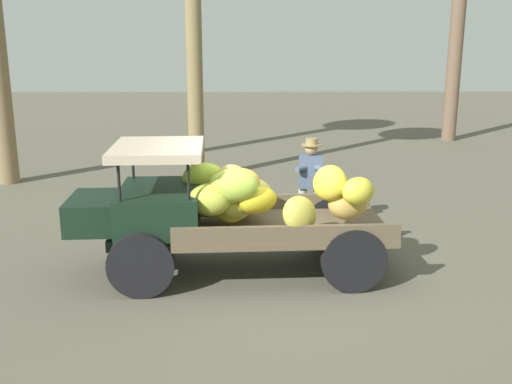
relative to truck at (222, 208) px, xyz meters
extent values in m
plane|color=#5D5949|center=(-0.71, 0.02, -0.97)|extent=(60.00, 60.00, 0.00)
cube|color=black|center=(-0.39, -0.06, -0.48)|extent=(4.02, 0.62, 0.16)
cylinder|color=black|center=(1.03, 0.81, -0.53)|extent=(0.88, 0.18, 0.88)
cylinder|color=black|center=(1.10, -0.79, -0.53)|extent=(0.88, 0.18, 0.88)
cylinder|color=black|center=(-1.77, 0.68, -0.53)|extent=(0.88, 0.18, 0.88)
cylinder|color=black|center=(-1.70, -0.92, -0.53)|extent=(0.88, 0.18, 0.88)
cube|color=brown|center=(-0.84, -0.08, -0.30)|extent=(3.08, 1.85, 0.10)
cube|color=brown|center=(-0.87, 0.72, -0.14)|extent=(3.00, 0.22, 0.22)
cube|color=brown|center=(-0.80, -0.88, -0.14)|extent=(3.00, 0.22, 0.22)
cube|color=black|center=(0.86, 0.00, 0.02)|extent=(1.17, 1.57, 0.55)
cube|color=black|center=(1.76, 0.04, -0.03)|extent=(0.75, 1.09, 0.44)
cylinder|color=black|center=(1.27, 0.67, 0.57)|extent=(0.04, 0.04, 0.55)
cylinder|color=black|center=(1.33, -0.63, 0.57)|extent=(0.04, 0.04, 0.55)
cylinder|color=black|center=(0.39, 0.63, 0.57)|extent=(0.04, 0.04, 0.55)
cylinder|color=black|center=(0.45, -0.67, 0.57)|extent=(0.04, 0.04, 0.55)
cube|color=#C4B096|center=(0.86, 0.00, 0.85)|extent=(1.29, 1.57, 0.12)
ellipsoid|color=tan|center=(0.15, -0.12, 0.07)|extent=(0.68, 0.62, 0.46)
ellipsoid|color=#ACCE3B|center=(0.27, -0.41, 0.36)|extent=(0.69, 0.56, 0.51)
ellipsoid|color=gold|center=(-1.77, 0.08, 0.09)|extent=(0.77, 0.76, 0.61)
ellipsoid|color=yellow|center=(-1.85, 0.34, 0.33)|extent=(0.68, 0.68, 0.48)
ellipsoid|color=gold|center=(-0.23, 0.17, 0.09)|extent=(0.79, 0.79, 0.51)
ellipsoid|color=gold|center=(-0.15, -0.11, 0.38)|extent=(0.72, 0.72, 0.53)
ellipsoid|color=#B5BF3E|center=(0.14, 0.38, 0.23)|extent=(0.71, 0.66, 0.48)
ellipsoid|color=gold|center=(-1.05, 0.52, 0.07)|extent=(0.73, 0.73, 0.57)
ellipsoid|color=gold|center=(-0.14, 0.13, 0.05)|extent=(0.72, 0.70, 0.54)
ellipsoid|color=yellow|center=(-0.50, 0.31, 0.20)|extent=(0.73, 0.69, 0.45)
ellipsoid|color=gold|center=(-0.22, 0.02, 0.40)|extent=(0.63, 0.51, 0.43)
ellipsoid|color=#B4C633|center=(-0.27, -0.55, 0.05)|extent=(0.69, 0.67, 0.49)
ellipsoid|color=gold|center=(-1.60, -0.53, 0.16)|extent=(0.59, 0.52, 0.38)
ellipsoid|color=gold|center=(-0.42, -0.22, 0.19)|extent=(0.84, 0.83, 0.50)
ellipsoid|color=yellow|center=(-1.50, 0.14, 0.40)|extent=(0.69, 0.69, 0.58)
ellipsoid|color=#B0D043|center=(-0.18, 0.37, 0.42)|extent=(0.77, 0.61, 0.46)
cylinder|color=#B0B79F|center=(-1.59, -1.87, -0.57)|extent=(0.15, 0.15, 0.80)
cylinder|color=#B0B79F|center=(-1.33, -1.90, -0.57)|extent=(0.15, 0.15, 0.80)
cube|color=slate|center=(-1.46, -1.88, 0.11)|extent=(0.43, 0.29, 0.57)
cylinder|color=slate|center=(-1.54, -1.77, 0.20)|extent=(0.29, 0.39, 0.10)
cylinder|color=slate|center=(-1.35, -1.80, 0.20)|extent=(0.36, 0.35, 0.10)
sphere|color=tan|center=(-1.46, -1.88, 0.51)|extent=(0.22, 0.22, 0.22)
cylinder|color=#947E4E|center=(-1.46, -1.88, 0.57)|extent=(0.34, 0.34, 0.02)
cylinder|color=#947E4E|center=(-1.46, -1.88, 0.63)|extent=(0.20, 0.20, 0.10)
cylinder|color=olive|center=(0.83, -6.02, 2.37)|extent=(0.38, 0.38, 6.69)
camera|label=1|loc=(-0.34, 8.05, 2.32)|focal=41.77mm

